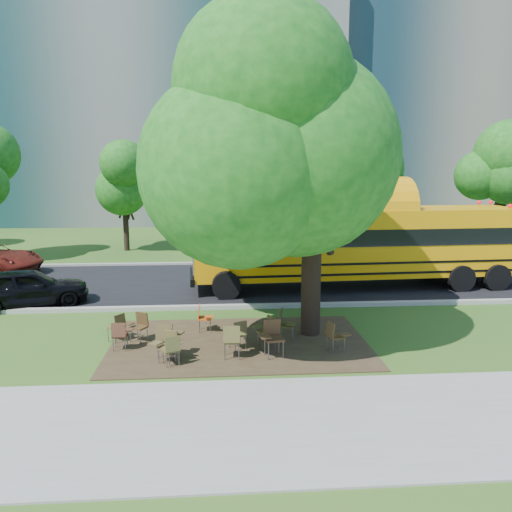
{
  "coord_description": "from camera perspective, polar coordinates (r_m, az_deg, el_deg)",
  "views": [
    {
      "loc": [
        0.49,
        -13.65,
        4.75
      ],
      "look_at": [
        1.8,
        4.11,
        1.64
      ],
      "focal_mm": 35.0,
      "sensor_mm": 36.0,
      "label": 1
    }
  ],
  "objects": [
    {
      "name": "school_bus",
      "position": [
        20.64,
        13.01,
        1.58
      ],
      "size": [
        13.24,
        3.64,
        3.2
      ],
      "rotation": [
        0.0,
        0.0,
        0.06
      ],
      "color": "orange",
      "rests_on": "ground"
    },
    {
      "name": "chair_11",
      "position": [
        13.35,
        -1.93,
        -8.64
      ],
      "size": [
        0.55,
        0.66,
        0.82
      ],
      "rotation": [
        0.0,
        0.0,
        0.46
      ],
      "color": "#4E4121",
      "rests_on": "ground"
    },
    {
      "name": "chair_4",
      "position": [
        12.7,
        -2.68,
        -9.34
      ],
      "size": [
        0.6,
        0.54,
        0.92
      ],
      "rotation": [
        0.0,
        0.0,
        -0.03
      ],
      "color": "brown",
      "rests_on": "ground"
    },
    {
      "name": "main_tree",
      "position": [
        14.04,
        6.61,
        12.64
      ],
      "size": [
        7.2,
        7.2,
        9.05
      ],
      "color": "black",
      "rests_on": "ground"
    },
    {
      "name": "chair_1",
      "position": [
        12.97,
        -10.11,
        -8.99
      ],
      "size": [
        0.72,
        0.56,
        0.95
      ],
      "rotation": [
        0.0,
        0.0,
        -0.24
      ],
      "color": "#493E1F",
      "rests_on": "ground"
    },
    {
      "name": "chair_9",
      "position": [
        14.35,
        -13.23,
        -7.57
      ],
      "size": [
        0.68,
        0.54,
        0.82
      ],
      "rotation": [
        0.0,
        0.0,
        2.66
      ],
      "color": "#473119",
      "rests_on": "ground"
    },
    {
      "name": "building_right",
      "position": [
        57.28,
        21.03,
        17.05
      ],
      "size": [
        30.0,
        16.0,
        25.0
      ],
      "primitive_type": "cube",
      "color": "slate",
      "rests_on": "ground"
    },
    {
      "name": "chair_0",
      "position": [
        13.74,
        -15.24,
        -8.49
      ],
      "size": [
        0.52,
        0.48,
        0.81
      ],
      "rotation": [
        0.0,
        0.0,
        0.02
      ],
      "color": "#4E2C1B",
      "rests_on": "ground"
    },
    {
      "name": "ground",
      "position": [
        14.46,
        -5.99,
        -9.33
      ],
      "size": [
        160.0,
        160.0,
        0.0
      ],
      "primitive_type": "plane",
      "color": "#264E18",
      "rests_on": "ground"
    },
    {
      "name": "sidewalk",
      "position": [
        9.87,
        -6.89,
        -18.8
      ],
      "size": [
        60.0,
        4.0,
        0.04
      ],
      "primitive_type": "cube",
      "color": "gray",
      "rests_on": "ground"
    },
    {
      "name": "chair_5",
      "position": [
        12.83,
        1.87,
        -8.96
      ],
      "size": [
        0.65,
        0.66,
        0.97
      ],
      "rotation": [
        0.0,
        0.0,
        3.3
      ],
      "color": "#492F1A",
      "rests_on": "ground"
    },
    {
      "name": "chair_10",
      "position": [
        14.82,
        -6.07,
        -6.8
      ],
      "size": [
        0.48,
        0.52,
        0.81
      ],
      "rotation": [
        0.0,
        0.0,
        -1.56
      ],
      "color": "#CC5515",
      "rests_on": "ground"
    },
    {
      "name": "bg_tree_2",
      "position": [
        30.16,
        -14.87,
        8.55
      ],
      "size": [
        4.8,
        4.8,
        6.62
      ],
      "color": "black",
      "rests_on": "ground"
    },
    {
      "name": "chair_3",
      "position": [
        12.68,
        -10.03,
        -9.79
      ],
      "size": [
        0.69,
        0.55,
        0.82
      ],
      "rotation": [
        0.0,
        0.0,
        2.6
      ],
      "color": "brown",
      "rests_on": "ground"
    },
    {
      "name": "chair_7",
      "position": [
        13.29,
        8.99,
        -8.79
      ],
      "size": [
        0.62,
        0.57,
        0.84
      ],
      "rotation": [
        0.0,
        0.0,
        -1.29
      ],
      "color": "#463219",
      "rests_on": "ground"
    },
    {
      "name": "kerb_far",
      "position": [
        25.19,
        -5.25,
        -0.85
      ],
      "size": [
        80.0,
        0.25,
        0.14
      ],
      "primitive_type": "cube",
      "color": "gray",
      "rests_on": "ground"
    },
    {
      "name": "building_main",
      "position": [
        50.76,
        -14.43,
        16.68
      ],
      "size": [
        38.0,
        16.0,
        22.0
      ],
      "primitive_type": "cube",
      "color": "slate",
      "rests_on": "ground"
    },
    {
      "name": "chair_6",
      "position": [
        13.5,
        1.37,
        -8.3
      ],
      "size": [
        0.69,
        0.58,
        0.86
      ],
      "rotation": [
        0.0,
        0.0,
        2.04
      ],
      "color": "#46431E",
      "rests_on": "ground"
    },
    {
      "name": "chair_8",
      "position": [
        14.49,
        -15.52,
        -7.52
      ],
      "size": [
        0.55,
        0.69,
        0.81
      ],
      "rotation": [
        0.0,
        0.0,
        0.92
      ],
      "color": "brown",
      "rests_on": "ground"
    },
    {
      "name": "chair_12",
      "position": [
        13.98,
        3.32,
        -7.54
      ],
      "size": [
        0.55,
        0.7,
        0.91
      ],
      "rotation": [
        0.0,
        0.0,
        4.43
      ],
      "color": "#423F1C",
      "rests_on": "ground"
    },
    {
      "name": "chair_2",
      "position": [
        12.45,
        -9.56,
        -10.25
      ],
      "size": [
        0.54,
        0.61,
        0.79
      ],
      "rotation": [
        0.0,
        0.0,
        0.38
      ],
      "color": "#504C22",
      "rests_on": "ground"
    },
    {
      "name": "bg_tree_4",
      "position": [
        30.84,
        26.27,
        8.14
      ],
      "size": [
        5.0,
        5.0,
        6.85
      ],
      "color": "black",
      "rests_on": "ground"
    },
    {
      "name": "bg_tree_3",
      "position": [
        28.65,
        11.16,
        10.28
      ],
      "size": [
        5.6,
        5.6,
        7.84
      ],
      "color": "black",
      "rests_on": "ground"
    },
    {
      "name": "asphalt_road",
      "position": [
        21.19,
        -5.44,
        -3.04
      ],
      "size": [
        80.0,
        8.0,
        0.04
      ],
      "primitive_type": "cube",
      "color": "black",
      "rests_on": "ground"
    },
    {
      "name": "black_car",
      "position": [
        19.13,
        -24.64,
        -3.29
      ],
      "size": [
        4.32,
        2.86,
        1.37
      ],
      "primitive_type": "imported",
      "rotation": [
        0.0,
        0.0,
        1.91
      ],
      "color": "black",
      "rests_on": "ground"
    },
    {
      "name": "dirt_patch",
      "position": [
        13.99,
        -1.89,
        -9.89
      ],
      "size": [
        7.0,
        4.5,
        0.03
      ],
      "primitive_type": "cube",
      "color": "#382819",
      "rests_on": "ground"
    },
    {
      "name": "kerb_near",
      "position": [
        17.3,
        -5.7,
        -5.84
      ],
      "size": [
        80.0,
        0.25,
        0.14
      ],
      "primitive_type": "cube",
      "color": "gray",
      "rests_on": "ground"
    }
  ]
}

